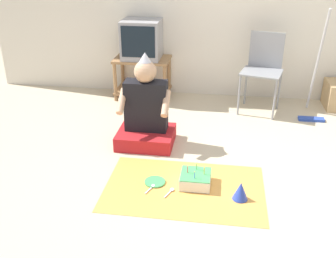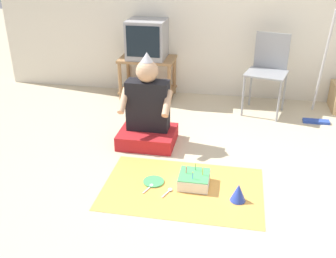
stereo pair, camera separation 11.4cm
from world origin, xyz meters
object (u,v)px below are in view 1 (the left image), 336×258
(birthday_cake, at_px, (195,179))
(paper_plate, at_px, (155,182))
(folding_chair, at_px, (263,66))
(tv, at_px, (142,39))
(party_hat_blue, at_px, (241,191))
(dust_mop, at_px, (315,88))
(person_seated, at_px, (146,115))

(birthday_cake, height_order, paper_plate, birthday_cake)
(folding_chair, bearing_deg, tv, 172.21)
(tv, height_order, birthday_cake, tv)
(tv, xyz_separation_m, folding_chair, (1.45, -0.20, -0.21))
(tv, xyz_separation_m, party_hat_blue, (1.19, -2.07, -0.66))
(paper_plate, bearing_deg, tv, 104.30)
(dust_mop, bearing_deg, paper_plate, -133.83)
(tv, bearing_deg, birthday_cake, -66.63)
(birthday_cake, bearing_deg, folding_chair, 70.23)
(person_seated, bearing_deg, paper_plate, -73.54)
(tv, height_order, folding_chair, tv)
(tv, bearing_deg, paper_plate, -75.70)
(birthday_cake, height_order, party_hat_blue, birthday_cake)
(party_hat_blue, bearing_deg, person_seated, 137.28)
(tv, relative_size, birthday_cake, 1.87)
(folding_chair, height_order, person_seated, person_seated)
(folding_chair, distance_m, party_hat_blue, 1.94)
(party_hat_blue, xyz_separation_m, paper_plate, (-0.69, 0.13, -0.07))
(dust_mop, relative_size, party_hat_blue, 8.42)
(folding_chair, relative_size, paper_plate, 5.15)
(folding_chair, xyz_separation_m, dust_mop, (0.56, -0.16, -0.18))
(tv, relative_size, paper_plate, 2.65)
(paper_plate, bearing_deg, birthday_cake, 3.47)
(party_hat_blue, bearing_deg, folding_chair, 82.14)
(tv, distance_m, paper_plate, 2.13)
(folding_chair, bearing_deg, party_hat_blue, -97.86)
(person_seated, relative_size, birthday_cake, 3.67)
(dust_mop, height_order, party_hat_blue, dust_mop)
(person_seated, bearing_deg, birthday_cake, -51.54)
(party_hat_blue, bearing_deg, birthday_cake, 157.36)
(folding_chair, distance_m, dust_mop, 0.61)
(party_hat_blue, distance_m, paper_plate, 0.71)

